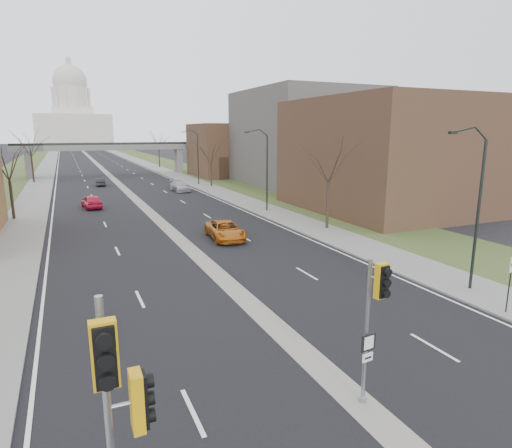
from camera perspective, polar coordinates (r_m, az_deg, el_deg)
ground at (r=15.04m, az=14.25°, el=-22.72°), size 700.00×700.00×0.00m
road_surface at (r=159.92m, az=-21.34°, el=8.33°), size 20.00×600.00×0.01m
median_strip at (r=159.92m, az=-21.34°, el=8.33°), size 1.20×600.00×0.02m
sidewalk_right at (r=160.96m, az=-17.03°, el=8.67°), size 4.00×600.00×0.12m
sidewalk_left at (r=159.77m, az=-25.67°, el=7.98°), size 4.00×600.00×0.12m
grass_verge_right at (r=161.82m, az=-14.90°, el=8.80°), size 8.00×600.00×0.10m
grass_verge_left at (r=160.04m, az=-27.83°, el=7.78°), size 8.00×600.00×0.10m
commercial_block_near at (r=49.34m, az=16.63°, el=8.77°), size 16.00×20.00×12.00m
commercial_block_mid at (r=71.25m, az=6.45°, el=11.31°), size 18.00×22.00×15.00m
commercial_block_far at (r=85.03m, az=-3.39°, el=9.81°), size 14.00×14.00×10.00m
pedestrian_bridge at (r=89.93m, az=-19.15°, el=9.20°), size 34.00×3.00×6.45m
capitol at (r=329.75m, az=-23.22°, el=13.00°), size 48.00×42.00×55.75m
streetlight_near at (r=24.53m, az=26.91°, el=7.23°), size 2.61×0.20×8.70m
streetlight_mid at (r=45.65m, az=0.57°, el=10.24°), size 2.61×0.20×8.70m
streetlight_far at (r=70.13m, az=-8.46°, el=10.79°), size 2.61×0.20×8.70m
tree_left_b at (r=47.82m, az=-30.31°, el=7.81°), size 6.75×6.75×8.81m
tree_left_c at (r=81.67m, az=-27.96°, el=9.77°), size 7.65×7.65×9.99m
tree_right_a at (r=37.88m, az=9.77°, el=9.18°), size 7.20×7.20×9.40m
tree_right_b at (r=67.87m, az=-6.07°, el=9.86°), size 6.30×6.30×8.22m
tree_right_c at (r=106.59m, az=-12.89°, el=11.11°), size 7.65×7.65×9.99m
signal_pole_left at (r=8.97m, az=-17.79°, el=-21.03°), size 0.99×0.99×5.64m
signal_pole_median at (r=13.58m, az=15.53°, el=-10.66°), size 0.56×0.79×4.81m
speed_limit_sign at (r=23.36m, az=30.84°, el=-5.72°), size 0.58×0.21×2.77m
car_left_near at (r=52.13m, az=-21.08°, el=2.83°), size 2.33×4.68×1.53m
car_left_far at (r=73.38m, az=-20.03°, el=5.29°), size 1.41×3.82×1.25m
car_right_near at (r=34.66m, az=-4.13°, el=-0.81°), size 2.88×5.48×1.47m
car_right_mid at (r=63.70m, az=-10.10°, el=4.99°), size 2.35×5.16×1.47m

